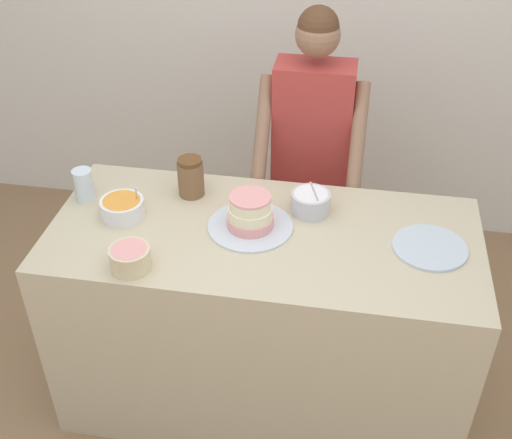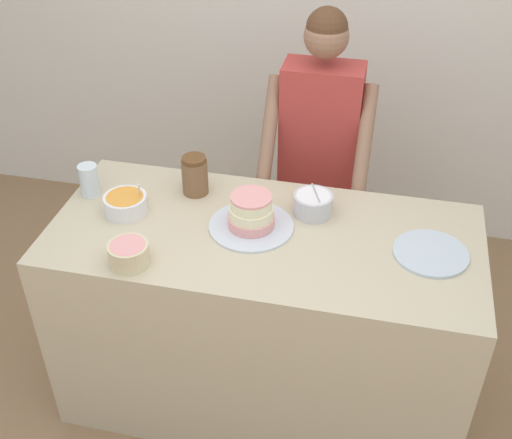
% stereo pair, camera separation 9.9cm
% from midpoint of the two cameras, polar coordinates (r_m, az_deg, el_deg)
% --- Properties ---
extents(wall_back, '(10.00, 0.05, 2.60)m').
position_cam_midpoint_polar(wall_back, '(3.59, 3.81, 18.04)').
color(wall_back, silver).
rests_on(wall_back, ground_plane).
extents(counter, '(1.67, 0.75, 0.92)m').
position_cam_midpoint_polar(counter, '(2.76, -0.45, -8.79)').
color(counter, '#C6B793').
rests_on(counter, ground_plane).
extents(person_baker, '(0.48, 0.43, 1.58)m').
position_cam_midpoint_polar(person_baker, '(2.97, 4.00, 6.94)').
color(person_baker, '#2D2D38').
rests_on(person_baker, ground_plane).
extents(cake, '(0.33, 0.33, 0.14)m').
position_cam_midpoint_polar(cake, '(2.45, -1.67, 0.39)').
color(cake, silver).
rests_on(cake, counter).
extents(frosting_bowl_white, '(0.16, 0.16, 0.18)m').
position_cam_midpoint_polar(frosting_bowl_white, '(2.55, 3.76, 1.56)').
color(frosting_bowl_white, silver).
rests_on(frosting_bowl_white, counter).
extents(frosting_bowl_pink, '(0.15, 0.15, 0.08)m').
position_cam_midpoint_polar(frosting_bowl_pink, '(2.32, -12.34, -3.33)').
color(frosting_bowl_pink, beige).
rests_on(frosting_bowl_pink, counter).
extents(frosting_bowl_orange, '(0.17, 0.17, 0.15)m').
position_cam_midpoint_polar(frosting_bowl_orange, '(2.59, -12.86, 1.04)').
color(frosting_bowl_orange, white).
rests_on(frosting_bowl_orange, counter).
extents(drinking_glass, '(0.08, 0.08, 0.14)m').
position_cam_midpoint_polar(drinking_glass, '(2.71, -16.07, 2.96)').
color(drinking_glass, silver).
rests_on(drinking_glass, counter).
extents(ceramic_plate, '(0.28, 0.28, 0.01)m').
position_cam_midpoint_polar(ceramic_plate, '(2.45, 14.08, -2.45)').
color(ceramic_plate, silver).
rests_on(ceramic_plate, counter).
extents(stoneware_jar, '(0.11, 0.11, 0.17)m').
position_cam_midpoint_polar(stoneware_jar, '(2.65, -6.89, 3.76)').
color(stoneware_jar, brown).
rests_on(stoneware_jar, counter).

